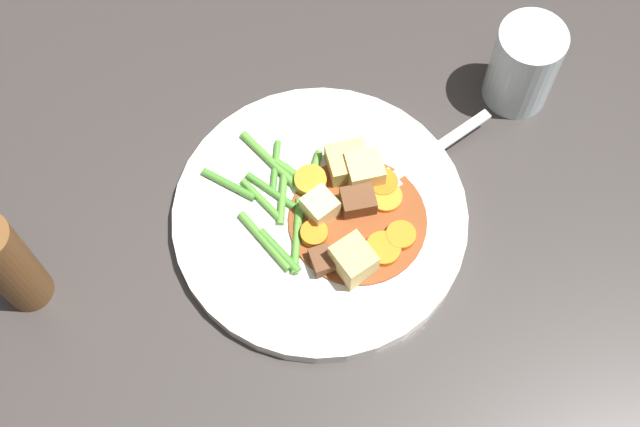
# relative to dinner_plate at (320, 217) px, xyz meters

# --- Properties ---
(ground_plane) EXTENTS (3.00, 3.00, 0.00)m
(ground_plane) POSITION_rel_dinner_plate_xyz_m (0.00, 0.00, -0.01)
(ground_plane) COLOR #383330
(dinner_plate) EXTENTS (0.27, 0.27, 0.02)m
(dinner_plate) POSITION_rel_dinner_plate_xyz_m (0.00, 0.00, 0.00)
(dinner_plate) COLOR white
(dinner_plate) RESTS_ON ground_plane
(stew_sauce) EXTENTS (0.13, 0.13, 0.00)m
(stew_sauce) POSITION_rel_dinner_plate_xyz_m (0.04, -0.00, 0.01)
(stew_sauce) COLOR brown
(stew_sauce) RESTS_ON dinner_plate
(carrot_slice_0) EXTENTS (0.04, 0.04, 0.01)m
(carrot_slice_0) POSITION_rel_dinner_plate_xyz_m (-0.02, 0.03, 0.02)
(carrot_slice_0) COLOR orange
(carrot_slice_0) RESTS_ON dinner_plate
(carrot_slice_1) EXTENTS (0.04, 0.04, 0.01)m
(carrot_slice_1) POSITION_rel_dinner_plate_xyz_m (0.05, 0.04, 0.01)
(carrot_slice_1) COLOR orange
(carrot_slice_1) RESTS_ON dinner_plate
(carrot_slice_2) EXTENTS (0.04, 0.04, 0.01)m
(carrot_slice_2) POSITION_rel_dinner_plate_xyz_m (0.06, 0.03, 0.01)
(carrot_slice_2) COLOR orange
(carrot_slice_2) RESTS_ON dinner_plate
(carrot_slice_3) EXTENTS (0.03, 0.03, 0.01)m
(carrot_slice_3) POSITION_rel_dinner_plate_xyz_m (0.08, -0.01, 0.01)
(carrot_slice_3) COLOR orange
(carrot_slice_3) RESTS_ON dinner_plate
(carrot_slice_4) EXTENTS (0.03, 0.03, 0.01)m
(carrot_slice_4) POSITION_rel_dinner_plate_xyz_m (0.00, -0.02, 0.02)
(carrot_slice_4) COLOR orange
(carrot_slice_4) RESTS_ON dinner_plate
(carrot_slice_5) EXTENTS (0.04, 0.04, 0.01)m
(carrot_slice_5) POSITION_rel_dinner_plate_xyz_m (0.06, -0.02, 0.01)
(carrot_slice_5) COLOR orange
(carrot_slice_5) RESTS_ON dinner_plate
(potato_chunk_0) EXTENTS (0.04, 0.04, 0.03)m
(potato_chunk_0) POSITION_rel_dinner_plate_xyz_m (0.03, 0.04, 0.02)
(potato_chunk_0) COLOR #E5CC7A
(potato_chunk_0) RESTS_ON dinner_plate
(potato_chunk_1) EXTENTS (0.05, 0.05, 0.03)m
(potato_chunk_1) POSITION_rel_dinner_plate_xyz_m (0.02, 0.05, 0.02)
(potato_chunk_1) COLOR #DBBC6B
(potato_chunk_1) RESTS_ON dinner_plate
(potato_chunk_2) EXTENTS (0.04, 0.04, 0.03)m
(potato_chunk_2) POSITION_rel_dinner_plate_xyz_m (0.00, 0.00, 0.02)
(potato_chunk_2) COLOR #EAD68C
(potato_chunk_2) RESTS_ON dinner_plate
(potato_chunk_3) EXTENTS (0.05, 0.05, 0.03)m
(potato_chunk_3) POSITION_rel_dinner_plate_xyz_m (0.04, -0.05, 0.03)
(potato_chunk_3) COLOR #DBBC6B
(potato_chunk_3) RESTS_ON dinner_plate
(meat_chunk_0) EXTENTS (0.03, 0.03, 0.02)m
(meat_chunk_0) POSITION_rel_dinner_plate_xyz_m (0.01, -0.05, 0.02)
(meat_chunk_0) COLOR brown
(meat_chunk_0) RESTS_ON dinner_plate
(meat_chunk_1) EXTENTS (0.04, 0.04, 0.02)m
(meat_chunk_1) POSITION_rel_dinner_plate_xyz_m (0.03, 0.01, 0.02)
(meat_chunk_1) COLOR brown
(meat_chunk_1) RESTS_ON dinner_plate
(green_bean_0) EXTENTS (0.05, 0.03, 0.01)m
(green_bean_0) POSITION_rel_dinner_plate_xyz_m (-0.05, 0.01, 0.01)
(green_bean_0) COLOR #4C8E33
(green_bean_0) RESTS_ON dinner_plate
(green_bean_1) EXTENTS (0.06, 0.05, 0.01)m
(green_bean_1) POSITION_rel_dinner_plate_xyz_m (-0.04, -0.04, 0.01)
(green_bean_1) COLOR #599E38
(green_bean_1) RESTS_ON dinner_plate
(green_bean_2) EXTENTS (0.02, 0.05, 0.01)m
(green_bean_2) POSITION_rel_dinner_plate_xyz_m (-0.01, 0.00, 0.01)
(green_bean_2) COLOR #4C8E33
(green_bean_2) RESTS_ON dinner_plate
(green_bean_3) EXTENTS (0.02, 0.07, 0.01)m
(green_bean_3) POSITION_rel_dinner_plate_xyz_m (-0.02, -0.03, 0.01)
(green_bean_3) COLOR #599E38
(green_bean_3) RESTS_ON dinner_plate
(green_bean_4) EXTENTS (0.02, 0.06, 0.01)m
(green_bean_4) POSITION_rel_dinner_plate_xyz_m (-0.04, 0.01, 0.01)
(green_bean_4) COLOR #599E38
(green_bean_4) RESTS_ON dinner_plate
(green_bean_5) EXTENTS (0.01, 0.06, 0.01)m
(green_bean_5) POSITION_rel_dinner_plate_xyz_m (-0.05, 0.04, 0.01)
(green_bean_5) COLOR #4C8E33
(green_bean_5) RESTS_ON dinner_plate
(green_bean_6) EXTENTS (0.05, 0.04, 0.01)m
(green_bean_6) POSITION_rel_dinner_plate_xyz_m (-0.03, -0.05, 0.01)
(green_bean_6) COLOR #4C8E33
(green_bean_6) RESTS_ON dinner_plate
(green_bean_7) EXTENTS (0.05, 0.04, 0.01)m
(green_bean_7) POSITION_rel_dinner_plate_xyz_m (-0.05, 0.00, 0.01)
(green_bean_7) COLOR #599E38
(green_bean_7) RESTS_ON dinner_plate
(green_bean_8) EXTENTS (0.07, 0.04, 0.01)m
(green_bean_8) POSITION_rel_dinner_plate_xyz_m (-0.02, 0.03, 0.01)
(green_bean_8) COLOR #599E38
(green_bean_8) RESTS_ON dinner_plate
(green_bean_9) EXTENTS (0.01, 0.08, 0.01)m
(green_bean_9) POSITION_rel_dinner_plate_xyz_m (-0.02, 0.02, 0.01)
(green_bean_9) COLOR #599E38
(green_bean_9) RESTS_ON dinner_plate
(green_bean_10) EXTENTS (0.06, 0.02, 0.01)m
(green_bean_10) POSITION_rel_dinner_plate_xyz_m (-0.09, 0.01, 0.01)
(green_bean_10) COLOR #4C8E33
(green_bean_10) RESTS_ON dinner_plate
(green_bean_11) EXTENTS (0.07, 0.05, 0.01)m
(green_bean_11) POSITION_rel_dinner_plate_xyz_m (-0.05, 0.04, 0.01)
(green_bean_11) COLOR #599E38
(green_bean_11) RESTS_ON dinner_plate
(fork) EXTENTS (0.13, 0.14, 0.00)m
(fork) POSITION_rel_dinner_plate_xyz_m (0.07, 0.07, 0.01)
(fork) COLOR silver
(fork) RESTS_ON dinner_plate
(water_glass) EXTENTS (0.06, 0.06, 0.09)m
(water_glass) POSITION_rel_dinner_plate_xyz_m (0.16, 0.18, 0.04)
(water_glass) COLOR silver
(water_glass) RESTS_ON ground_plane
(pepper_mill) EXTENTS (0.04, 0.04, 0.13)m
(pepper_mill) POSITION_rel_dinner_plate_xyz_m (-0.24, -0.12, 0.05)
(pepper_mill) COLOR brown
(pepper_mill) RESTS_ON ground_plane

